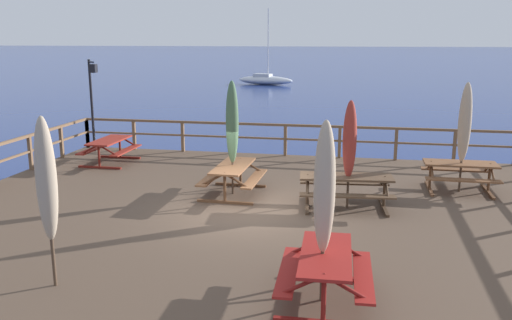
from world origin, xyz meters
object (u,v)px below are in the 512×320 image
patio_umbrella_short_back (465,123)px  lamp_post_hooked (92,92)px  picnic_table_front_right (326,266)px  patio_umbrella_tall_back_left (350,140)px  patio_umbrella_tall_mid_right (46,180)px  picnic_table_front_left (346,184)px  picnic_table_mid_centre (460,170)px  sailboat_distant (265,80)px  picnic_table_back_left (233,173)px  patio_umbrella_tall_back_right (232,123)px  picnic_table_mid_left (110,146)px  patio_umbrella_tall_mid_left (324,189)px

patio_umbrella_short_back → lamp_post_hooked: lamp_post_hooked is taller
picnic_table_front_right → patio_umbrella_short_back: patio_umbrella_short_back is taller
patio_umbrella_tall_back_left → patio_umbrella_tall_mid_right: bearing=-131.5°
picnic_table_front_left → picnic_table_mid_centre: bearing=34.2°
patio_umbrella_tall_mid_right → sailboat_distant: bearing=96.1°
picnic_table_back_left → patio_umbrella_tall_back_right: bearing=113.1°
picnic_table_mid_left → patio_umbrella_tall_back_left: size_ratio=0.72×
patio_umbrella_short_back → patio_umbrella_tall_back_left: 3.41m
patio_umbrella_tall_mid_right → patio_umbrella_tall_back_left: bearing=48.5°
picnic_table_mid_left → patio_umbrella_tall_mid_left: (7.34, -7.98, 1.22)m
picnic_table_back_left → picnic_table_front_left: 2.91m
picnic_table_mid_centre → lamp_post_hooked: 12.08m
picnic_table_mid_centre → patio_umbrella_short_back: 1.25m
picnic_table_mid_centre → picnic_table_front_left: same height
patio_umbrella_short_back → patio_umbrella_tall_mid_left: (-3.08, -6.68, -0.04)m
patio_umbrella_tall_back_left → patio_umbrella_short_back: bearing=33.8°
picnic_table_back_left → patio_umbrella_tall_back_left: 3.13m
patio_umbrella_tall_back_left → sailboat_distant: (-9.73, 43.41, -1.97)m
patio_umbrella_tall_mid_right → patio_umbrella_tall_back_left: 6.82m
patio_umbrella_short_back → patio_umbrella_tall_mid_left: patio_umbrella_short_back is taller
picnic_table_mid_left → lamp_post_hooked: 2.49m
patio_umbrella_tall_back_left → picnic_table_back_left: bearing=169.8°
patio_umbrella_tall_mid_right → picnic_table_back_left: bearing=74.0°
patio_umbrella_short_back → patio_umbrella_tall_mid_left: size_ratio=1.02×
picnic_table_mid_centre → sailboat_distant: sailboat_distant is taller
picnic_table_front_left → lamp_post_hooked: lamp_post_hooked is taller
patio_umbrella_tall_back_left → patio_umbrella_tall_mid_left: size_ratio=0.91×
lamp_post_hooked → picnic_table_back_left: bearing=-35.0°
picnic_table_mid_left → patio_umbrella_tall_mid_right: patio_umbrella_tall_mid_right is taller
picnic_table_mid_centre → picnic_table_mid_left: same height
patio_umbrella_tall_back_right → picnic_table_mid_left: bearing=150.6°
picnic_table_back_left → picnic_table_mid_left: bearing=150.3°
patio_umbrella_short_back → patio_umbrella_tall_back_right: (-5.75, -1.32, 0.03)m
patio_umbrella_tall_mid_right → patio_umbrella_tall_back_right: patio_umbrella_tall_back_right is taller
picnic_table_back_left → sailboat_distant: sailboat_distant is taller
patio_umbrella_tall_back_right → patio_umbrella_short_back: bearing=12.9°
picnic_table_front_left → patio_umbrella_tall_mid_left: bearing=-92.4°
picnic_table_mid_left → patio_umbrella_short_back: patio_umbrella_short_back is taller
patio_umbrella_tall_back_left → lamp_post_hooked: size_ratio=0.79×
picnic_table_front_right → patio_umbrella_short_back: (3.03, 6.67, 1.25)m
picnic_table_front_right → patio_umbrella_tall_back_right: (-2.73, 5.34, 1.29)m
picnic_table_mid_left → picnic_table_front_right: bearing=-47.2°
picnic_table_mid_centre → picnic_table_front_right: (-3.02, -6.71, -0.00)m
picnic_table_front_left → patio_umbrella_tall_mid_right: bearing=-131.3°
picnic_table_front_left → picnic_table_front_right: (-0.15, -4.76, -0.01)m
picnic_table_front_left → patio_umbrella_short_back: patio_umbrella_short_back is taller
patio_umbrella_tall_back_right → lamp_post_hooked: lamp_post_hooked is taller
picnic_table_mid_centre → lamp_post_hooked: lamp_post_hooked is taller
patio_umbrella_tall_back_right → patio_umbrella_tall_mid_left: (2.68, -5.35, -0.07)m
patio_umbrella_tall_mid_right → sailboat_distant: 48.85m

